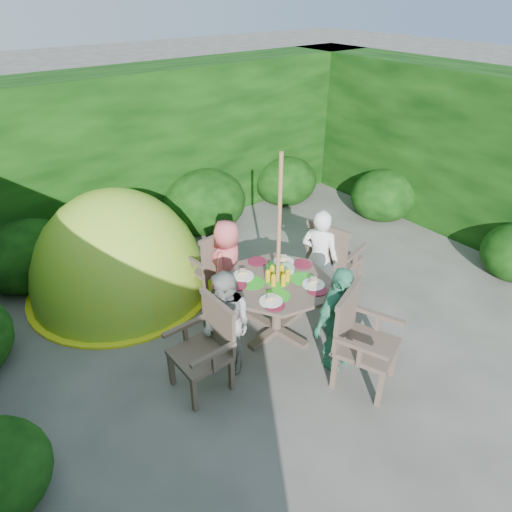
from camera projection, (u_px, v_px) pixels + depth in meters
ground at (314, 345)px, 5.24m from camera, size 60.00×60.00×0.00m
hedge_enclosure at (245, 207)px, 5.51m from camera, size 9.00×9.00×2.50m
patio_table at (278, 289)px, 5.15m from camera, size 1.44×1.44×0.86m
parasol_pole at (278, 251)px, 4.89m from camera, size 0.05×0.05×2.20m
garden_chair_right at (332, 257)px, 5.86m from camera, size 0.68×0.73×1.02m
garden_chair_left at (207, 346)px, 4.50m from camera, size 0.52×0.58×0.95m
garden_chair_back at (211, 263)px, 5.83m from camera, size 0.62×0.57×0.94m
garden_chair_front at (360, 338)px, 4.54m from camera, size 0.77×0.73×1.02m
child_right at (319, 259)px, 5.63m from camera, size 0.50×0.56×1.30m
child_left at (227, 324)px, 4.65m from camera, size 0.53×0.64×1.18m
child_back at (228, 265)px, 5.61m from camera, size 0.69×0.61×1.18m
child_front at (337, 319)px, 4.68m from camera, size 0.75×0.41×1.22m
dome_tent at (123, 288)px, 6.20m from camera, size 2.45×2.45×2.80m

